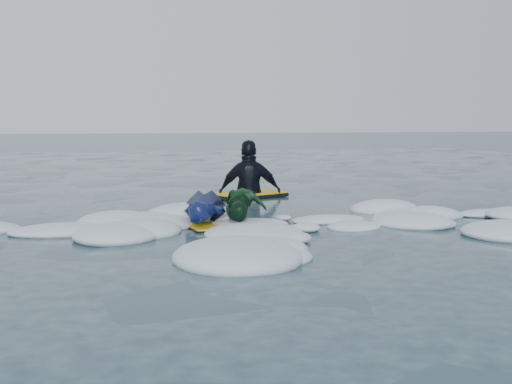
{
  "coord_description": "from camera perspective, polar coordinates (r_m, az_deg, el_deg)",
  "views": [
    {
      "loc": [
        -1.28,
        -6.2,
        1.3
      ],
      "look_at": [
        0.69,
        1.6,
        0.4
      ],
      "focal_mm": 45.0,
      "sensor_mm": 36.0,
      "label": 1
    }
  ],
  "objects": [
    {
      "name": "ground",
      "position": [
        6.47,
        -2.45,
        -5.26
      ],
      "size": [
        120.0,
        120.0,
        0.0
      ],
      "primitive_type": "plane",
      "color": "#19363D",
      "rests_on": "ground"
    },
    {
      "name": "foam_band",
      "position": [
        7.47,
        -4.07,
        -3.7
      ],
      "size": [
        12.0,
        3.1,
        0.3
      ],
      "primitive_type": null,
      "color": "white",
      "rests_on": "ground"
    },
    {
      "name": "prone_woman_unit",
      "position": [
        7.98,
        -4.59,
        -1.59
      ],
      "size": [
        0.89,
        1.6,
        0.39
      ],
      "rotation": [
        0.0,
        0.0,
        1.68
      ],
      "color": "black",
      "rests_on": "ground"
    },
    {
      "name": "prone_child_unit",
      "position": [
        7.92,
        -1.04,
        -1.38
      ],
      "size": [
        0.9,
        1.3,
        0.46
      ],
      "rotation": [
        0.0,
        0.0,
        1.36
      ],
      "color": "black",
      "rests_on": "ground"
    },
    {
      "name": "waiting_rider_unit",
      "position": [
        10.86,
        -0.55,
        -0.19
      ],
      "size": [
        1.38,
        1.1,
        1.83
      ],
      "rotation": [
        0.0,
        0.0,
        0.42
      ],
      "color": "black",
      "rests_on": "ground"
    }
  ]
}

